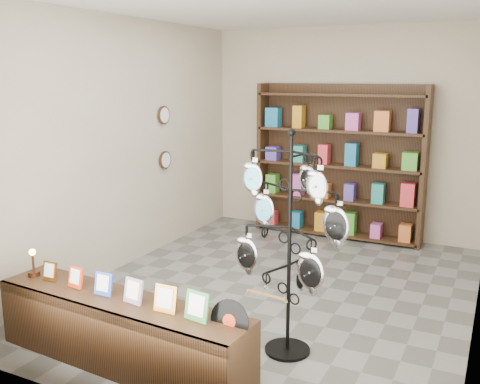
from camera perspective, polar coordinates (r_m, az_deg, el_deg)
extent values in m
plane|color=slate|center=(6.00, 3.89, -10.37)|extent=(5.00, 5.00, 0.00)
plane|color=#BDAD98|center=(7.95, 11.01, 6.24)|extent=(4.00, 0.00, 4.00)
plane|color=#BDAD98|center=(3.46, -11.84, -1.58)|extent=(4.00, 0.00, 4.00)
plane|color=#BDAD98|center=(6.61, -12.20, 4.98)|extent=(0.00, 5.00, 5.00)
plane|color=white|center=(5.58, 4.36, 19.36)|extent=(5.00, 5.00, 0.00)
cylinder|color=black|center=(4.80, 5.06, -16.39)|extent=(0.46, 0.46, 0.03)
cylinder|color=black|center=(4.43, 5.29, -5.93)|extent=(0.04, 0.04, 1.86)
sphere|color=black|center=(4.23, 5.54, 6.35)|extent=(0.06, 0.06, 0.06)
ellipsoid|color=silver|center=(4.71, 6.50, -9.33)|extent=(0.10, 0.05, 0.19)
cube|color=#A17743|center=(4.37, 2.80, -10.88)|extent=(0.35, 0.06, 0.04)
cube|color=black|center=(4.58, -12.62, -14.33)|extent=(2.34, 0.63, 0.57)
cube|color=gold|center=(4.97, -19.62, -7.95)|extent=(0.15, 0.06, 0.17)
cube|color=red|center=(4.74, -17.11, -8.69)|extent=(0.16, 0.07, 0.18)
cube|color=#263FA5|center=(4.52, -14.34, -9.48)|extent=(0.17, 0.07, 0.19)
cube|color=#E54C33|center=(4.32, -11.29, -10.32)|extent=(0.18, 0.07, 0.20)
cube|color=gold|center=(4.13, -7.93, -11.21)|extent=(0.19, 0.07, 0.21)
cube|color=#337233|center=(3.97, -4.62, -12.04)|extent=(0.20, 0.08, 0.22)
cylinder|color=black|center=(3.92, -1.15, -13.61)|extent=(0.32, 0.09, 0.31)
cylinder|color=red|center=(3.92, -1.17, -13.63)|extent=(0.11, 0.04, 0.10)
cylinder|color=#412312|center=(5.15, -21.11, -8.12)|extent=(0.11, 0.11, 0.04)
cylinder|color=#412312|center=(5.11, -21.19, -7.12)|extent=(0.02, 0.02, 0.15)
sphere|color=#FFBF59|center=(5.08, -21.28, -6.00)|extent=(0.06, 0.06, 0.06)
cube|color=black|center=(7.95, 10.77, 3.33)|extent=(2.40, 0.04, 2.20)
cube|color=black|center=(8.19, 2.48, 3.80)|extent=(0.06, 0.36, 2.20)
cube|color=black|center=(7.56, 19.08, 2.42)|extent=(0.06, 0.36, 2.20)
cube|color=black|center=(8.02, 10.16, -4.25)|extent=(2.36, 0.36, 0.04)
cube|color=black|center=(7.90, 10.30, -0.77)|extent=(2.36, 0.36, 0.03)
cube|color=black|center=(7.80, 10.44, 2.81)|extent=(2.36, 0.36, 0.04)
cube|color=black|center=(7.74, 10.58, 6.46)|extent=(2.36, 0.36, 0.04)
cube|color=black|center=(7.70, 10.73, 10.16)|extent=(2.36, 0.36, 0.04)
cylinder|color=black|center=(7.20, -8.14, 8.12)|extent=(0.03, 0.24, 0.24)
cylinder|color=black|center=(7.27, -8.00, 3.40)|extent=(0.03, 0.24, 0.24)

